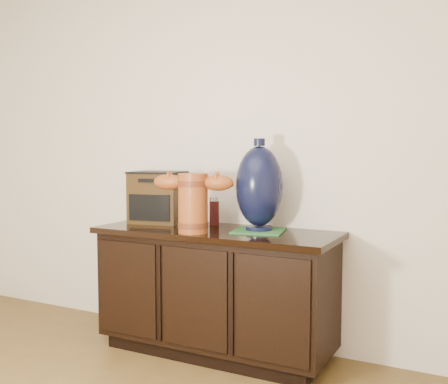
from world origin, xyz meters
The scene contains 6 objects.
sideboard centered at (0.00, 2.23, 0.39)m, with size 1.46×0.56×0.75m.
terracotta_vessel centered at (-0.06, 2.06, 0.95)m, with size 0.48×0.21×0.34m.
tv_radio centered at (-0.48, 2.33, 0.92)m, with size 0.38×0.33×0.33m.
green_mat centered at (0.26, 2.28, 0.76)m, with size 0.28×0.28×0.01m, color #2B5F2F.
lamp_base centered at (0.26, 2.28, 1.02)m, with size 0.32×0.32×0.53m.
spray_can centered at (-0.10, 2.40, 0.84)m, with size 0.06×0.06×0.18m.
Camera 1 is at (1.46, -0.50, 1.23)m, focal length 42.00 mm.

